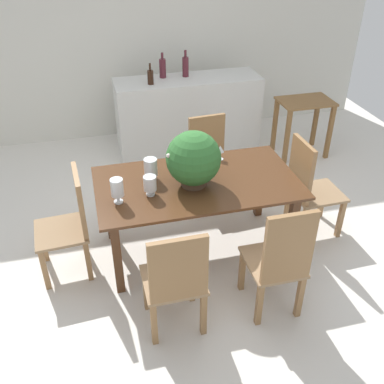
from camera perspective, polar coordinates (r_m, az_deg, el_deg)
The scene contains 18 objects.
ground_plane at distance 4.43m, azimuth -0.04°, elevation -5.65°, with size 7.04×7.04×0.00m, color silver.
back_wall at distance 6.19m, azimuth -6.35°, elevation 19.08°, with size 6.40×0.10×2.60m, color silver.
dining_table at distance 3.90m, azimuth 0.65°, elevation 0.05°, with size 1.77×0.98×0.75m.
chair_far_right at distance 4.82m, azimuth 2.34°, elevation 4.92°, with size 0.48×0.50×0.90m.
chair_head_end at distance 3.89m, azimuth -15.30°, elevation -3.48°, with size 0.46×0.48×0.97m.
chair_near_left at distance 3.21m, azimuth -2.09°, elevation -11.21°, with size 0.45×0.43×0.97m.
chair_near_right at distance 3.39m, azimuth 11.31°, elevation -8.54°, with size 0.41×0.46×1.04m.
chair_foot_end at distance 4.33m, azimuth 14.77°, elevation 0.86°, with size 0.47×0.43×1.01m.
flower_centerpiece at distance 3.68m, azimuth 0.19°, elevation 4.26°, with size 0.47×0.46×0.49m.
crystal_vase_left at distance 3.56m, azimuth -9.65°, elevation 0.48°, with size 0.10×0.10×0.21m.
crystal_vase_center_near at distance 3.63m, azimuth -5.44°, elevation 1.05°, with size 0.11×0.11×0.17m.
crystal_vase_right at distance 3.84m, azimuth -5.35°, elevation 3.13°, with size 0.12×0.12×0.20m.
wine_glass at distance 4.16m, azimuth 3.67°, elevation 5.49°, with size 0.07×0.07×0.14m.
kitchen_counter at distance 5.86m, azimuth -0.52°, elevation 9.98°, with size 1.84×0.56×0.96m, color silver.
wine_bottle_green at distance 5.49m, azimuth -5.39°, elevation 14.58°, with size 0.07×0.07×0.25m.
wine_bottle_dark at distance 5.70m, azimuth -3.82°, elevation 15.69°, with size 0.08×0.08×0.31m.
wine_bottle_tall at distance 5.73m, azimuth -0.85°, elevation 15.91°, with size 0.08×0.08×0.33m.
side_table at distance 5.84m, azimuth 14.23°, elevation 9.62°, with size 0.66×0.46×0.74m.
Camera 1 is at (-0.86, -3.36, 2.76)m, focal length 41.33 mm.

